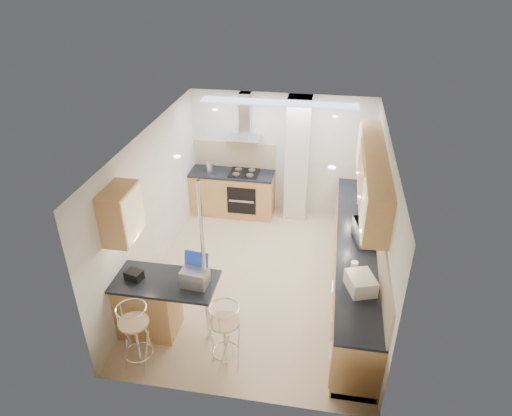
% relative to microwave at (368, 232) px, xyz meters
% --- Properties ---
extents(ground, '(4.80, 4.80, 0.00)m').
position_rel_microwave_xyz_m(ground, '(-1.64, -0.03, -1.07)').
color(ground, beige).
rests_on(ground, ground).
extents(room_shell, '(3.64, 4.84, 2.51)m').
position_rel_microwave_xyz_m(room_shell, '(-1.32, 0.34, 0.47)').
color(room_shell, silver).
rests_on(room_shell, ground).
extents(right_counter, '(0.63, 4.40, 0.92)m').
position_rel_microwave_xyz_m(right_counter, '(-0.14, -0.03, -0.61)').
color(right_counter, '#BE7B4C').
rests_on(right_counter, ground).
extents(back_counter, '(1.70, 0.63, 0.92)m').
position_rel_microwave_xyz_m(back_counter, '(-2.59, 2.07, -0.61)').
color(back_counter, '#BE7B4C').
rests_on(back_counter, ground).
extents(peninsula, '(1.47, 0.72, 0.94)m').
position_rel_microwave_xyz_m(peninsula, '(-2.77, -1.48, -0.60)').
color(peninsula, '#BE7B4C').
rests_on(peninsula, ground).
extents(microwave, '(0.48, 0.62, 0.30)m').
position_rel_microwave_xyz_m(microwave, '(0.00, 0.00, 0.00)').
color(microwave, white).
rests_on(microwave, right_counter).
extents(laptop, '(0.37, 0.29, 0.24)m').
position_rel_microwave_xyz_m(laptop, '(-2.31, -1.49, -0.01)').
color(laptop, '#919398').
rests_on(laptop, peninsula).
extents(bag, '(0.26, 0.22, 0.12)m').
position_rel_microwave_xyz_m(bag, '(-3.16, -1.51, -0.07)').
color(bag, black).
rests_on(bag, peninsula).
extents(bar_stool_near, '(0.50, 0.50, 1.01)m').
position_rel_microwave_xyz_m(bar_stool_near, '(-2.94, -2.13, -0.57)').
color(bar_stool_near, tan).
rests_on(bar_stool_near, ground).
extents(bar_stool_end, '(0.58, 0.58, 1.00)m').
position_rel_microwave_xyz_m(bar_stool_end, '(-1.81, -1.92, -0.57)').
color(bar_stool_end, tan).
rests_on(bar_stool_end, ground).
extents(jar_a, '(0.15, 0.15, 0.19)m').
position_rel_microwave_xyz_m(jar_a, '(-0.01, 0.23, -0.05)').
color(jar_a, beige).
rests_on(jar_a, right_counter).
extents(jar_b, '(0.13, 0.13, 0.15)m').
position_rel_microwave_xyz_m(jar_b, '(-0.08, 1.19, -0.07)').
color(jar_b, beige).
rests_on(jar_b, right_counter).
extents(jar_c, '(0.16, 0.16, 0.19)m').
position_rel_microwave_xyz_m(jar_c, '(-0.12, -1.00, -0.06)').
color(jar_c, beige).
rests_on(jar_c, right_counter).
extents(jar_d, '(0.10, 0.10, 0.15)m').
position_rel_microwave_xyz_m(jar_d, '(-0.21, -0.80, -0.08)').
color(jar_d, white).
rests_on(jar_d, right_counter).
extents(bread_bin, '(0.44, 0.50, 0.22)m').
position_rel_microwave_xyz_m(bread_bin, '(-0.14, -1.20, -0.04)').
color(bread_bin, beige).
rests_on(bread_bin, right_counter).
extents(kettle, '(0.16, 0.16, 0.22)m').
position_rel_microwave_xyz_m(kettle, '(-3.03, 1.99, -0.04)').
color(kettle, '#B6B7BB').
rests_on(kettle, back_counter).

